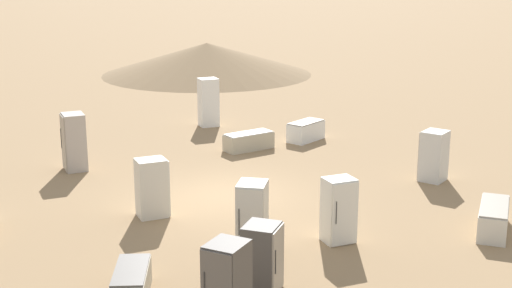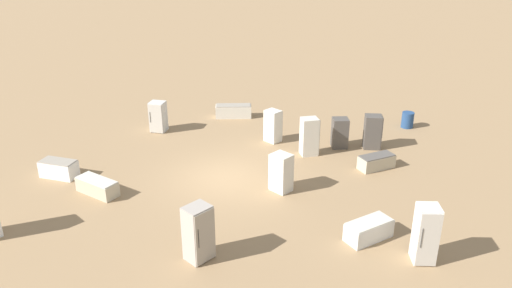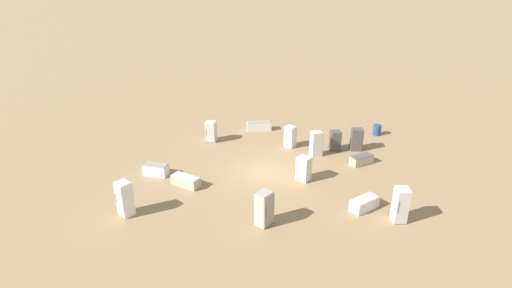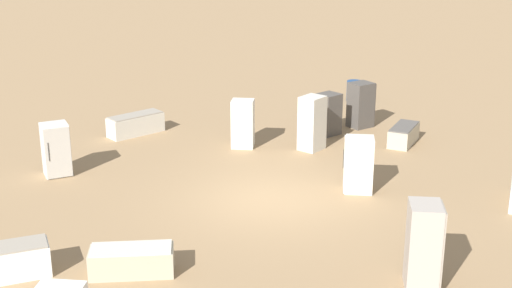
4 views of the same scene
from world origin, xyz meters
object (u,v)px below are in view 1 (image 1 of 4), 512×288
discarded_fridge_8 (339,210)px  discarded_fridge_7 (306,131)px  discarded_fridge_10 (252,220)px  discarded_fridge_6 (74,142)px  discarded_fridge_0 (493,218)px  discarded_fridge_3 (434,156)px  discarded_fridge_13 (131,283)px  discarded_fridge_9 (152,188)px  discarded_fridge_12 (227,284)px  discarded_fridge_4 (208,102)px  discarded_fridge_1 (249,141)px  discarded_fridge_5 (262,258)px

discarded_fridge_8 → discarded_fridge_7: bearing=-112.0°
discarded_fridge_8 → discarded_fridge_10: 2.22m
discarded_fridge_6 → discarded_fridge_8: 9.72m
discarded_fridge_0 → discarded_fridge_3: size_ratio=1.20×
discarded_fridge_3 → discarded_fridge_0: bearing=-137.7°
discarded_fridge_6 → discarded_fridge_7: (-0.42, 8.46, -0.55)m
discarded_fridge_6 → discarded_fridge_13: 9.41m
discarded_fridge_9 → discarded_fridge_0: bearing=59.0°
discarded_fridge_12 → discarded_fridge_6: bearing=-35.2°
discarded_fridge_0 → discarded_fridge_13: 9.00m
discarded_fridge_4 → discarded_fridge_7: (3.67, 2.48, -0.61)m
discarded_fridge_3 → discarded_fridge_7: 6.03m
discarded_fridge_1 → discarded_fridge_13: size_ratio=1.10×
discarded_fridge_8 → discarded_fridge_12: 4.66m
discarded_fridge_7 → discarded_fridge_9: discarded_fridge_9 is taller
discarded_fridge_5 → discarded_fridge_10: size_ratio=0.81×
discarded_fridge_1 → discarded_fridge_7: 2.47m
discarded_fridge_4 → discarded_fridge_10: (12.60, -3.54, -0.09)m
discarded_fridge_13 → discarded_fridge_7: bearing=-111.9°
discarded_fridge_12 → discarded_fridge_13: 2.27m
discarded_fridge_3 → discarded_fridge_10: 7.87m
discarded_fridge_3 → discarded_fridge_13: size_ratio=0.91×
discarded_fridge_8 → discarded_fridge_9: discarded_fridge_8 is taller
discarded_fridge_12 → discarded_fridge_13: size_ratio=0.94×
discarded_fridge_1 → discarded_fridge_6: bearing=-100.1°
discarded_fridge_5 → discarded_fridge_9: 5.16m
discarded_fridge_5 → discarded_fridge_8: discarded_fridge_8 is taller
discarded_fridge_5 → discarded_fridge_7: discarded_fridge_5 is taller
discarded_fridge_6 → discarded_fridge_10: 8.85m
discarded_fridge_3 → discarded_fridge_5: (4.69, -7.75, -0.06)m
discarded_fridge_10 → discarded_fridge_6: bearing=-40.2°
discarded_fridge_1 → discarded_fridge_12: bearing=-35.7°
discarded_fridge_3 → discarded_fridge_5: discarded_fridge_3 is taller
discarded_fridge_3 → discarded_fridge_12: 10.55m
discarded_fridge_3 → discarded_fridge_6: discarded_fridge_6 is taller
discarded_fridge_6 → discarded_fridge_13: (9.38, -0.53, -0.61)m
discarded_fridge_4 → discarded_fridge_6: bearing=-144.7°
discarded_fridge_5 → discarded_fridge_6: bearing=-126.1°
discarded_fridge_7 → discarded_fridge_0: bearing=-27.2°
discarded_fridge_5 → discarded_fridge_7: 12.42m
discarded_fridge_0 → discarded_fridge_8: discarded_fridge_8 is taller
discarded_fridge_5 → discarded_fridge_12: 1.51m
discarded_fridge_8 → discarded_fridge_12: size_ratio=0.98×
discarded_fridge_4 → discarded_fridge_12: size_ratio=1.21×
discarded_fridge_7 → discarded_fridge_12: (11.56, -7.65, 0.44)m
discarded_fridge_9 → discarded_fridge_10: discarded_fridge_10 is taller
discarded_fridge_3 → discarded_fridge_4: size_ratio=0.80×
discarded_fridge_3 → discarded_fridge_4: 10.27m
discarded_fridge_4 → discarded_fridge_7: bearing=-55.1°
discarded_fridge_3 → discarded_fridge_10: (3.04, -7.26, 0.10)m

